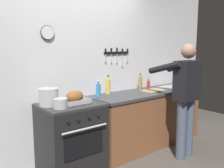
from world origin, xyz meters
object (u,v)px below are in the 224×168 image
(person_cook, at_px, (185,93))
(bottle_vinegar, at_px, (140,83))
(saucepan, at_px, (60,103))
(bottle_cooking_oil, at_px, (108,86))
(bottle_hot_sauce, at_px, (148,84))
(stock_pot, at_px, (49,97))
(bottle_dish_soap, at_px, (98,90))
(stove, at_px, (71,138))
(roasting_pan, at_px, (75,98))
(cutting_board, at_px, (153,91))

(person_cook, relative_size, bottle_vinegar, 6.20)
(saucepan, height_order, bottle_vinegar, bottle_vinegar)
(bottle_cooking_oil, bearing_deg, bottle_hot_sauce, 0.12)
(bottle_hot_sauce, bearing_deg, stock_pot, -175.88)
(bottle_hot_sauce, relative_size, bottle_dish_soap, 0.69)
(bottle_dish_soap, relative_size, bottle_vinegar, 0.86)
(stove, xyz_separation_m, bottle_vinegar, (1.43, 0.19, 0.56))
(bottle_hot_sauce, distance_m, bottle_vinegar, 0.24)
(bottle_cooking_oil, bearing_deg, bottle_dish_soap, -169.94)
(stove, distance_m, person_cook, 1.71)
(roasting_pan, distance_m, saucepan, 0.26)
(saucepan, distance_m, bottle_cooking_oil, 1.04)
(stove, relative_size, stock_pot, 3.85)
(stock_pot, relative_size, bottle_dish_soap, 1.02)
(stock_pot, bearing_deg, saucepan, -76.51)
(person_cook, xyz_separation_m, cutting_board, (-0.01, 0.60, -0.04))
(cutting_board, bearing_deg, bottle_cooking_oil, 158.44)
(stove, distance_m, stock_pot, 0.62)
(bottle_cooking_oil, relative_size, bottle_vinegar, 1.06)
(saucepan, bearing_deg, bottle_dish_soap, 21.93)
(cutting_board, bearing_deg, stock_pot, 175.27)
(bottle_dish_soap, distance_m, bottle_vinegar, 0.87)
(stove, height_order, stock_pot, stock_pot)
(roasting_pan, xyz_separation_m, saucepan, (-0.24, -0.08, -0.02))
(bottle_cooking_oil, bearing_deg, bottle_vinegar, -2.63)
(roasting_pan, xyz_separation_m, bottle_hot_sauce, (1.63, 0.26, -0.01))
(stock_pot, height_order, bottle_hot_sauce, stock_pot)
(stove, bearing_deg, roasting_pan, -49.40)
(cutting_board, xyz_separation_m, bottle_dish_soap, (-0.92, 0.24, 0.09))
(bottle_vinegar, bearing_deg, saucepan, -169.08)
(cutting_board, xyz_separation_m, bottle_cooking_oil, (-0.71, 0.28, 0.11))
(stove, height_order, cutting_board, cutting_board)
(roasting_pan, bearing_deg, stove, 130.60)
(cutting_board, relative_size, bottle_hot_sauce, 2.27)
(stock_pot, distance_m, cutting_board, 1.74)
(stove, relative_size, person_cook, 0.54)
(roasting_pan, distance_m, bottle_dish_soap, 0.57)
(person_cook, relative_size, cutting_board, 4.61)
(person_cook, height_order, saucepan, person_cook)
(stove, xyz_separation_m, bottle_cooking_oil, (0.78, 0.22, 0.57))
(bottle_dish_soap, bearing_deg, roasting_pan, -156.80)
(bottle_cooking_oil, distance_m, bottle_dish_soap, 0.22)
(cutting_board, height_order, bottle_vinegar, bottle_vinegar)
(bottle_hot_sauce, distance_m, bottle_dish_soap, 1.11)
(cutting_board, distance_m, bottle_hot_sauce, 0.34)
(roasting_pan, distance_m, stock_pot, 0.32)
(stock_pot, bearing_deg, cutting_board, -4.73)
(saucepan, bearing_deg, stove, 32.59)
(saucepan, relative_size, bottle_cooking_oil, 0.59)
(stock_pot, distance_m, bottle_dish_soap, 0.82)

